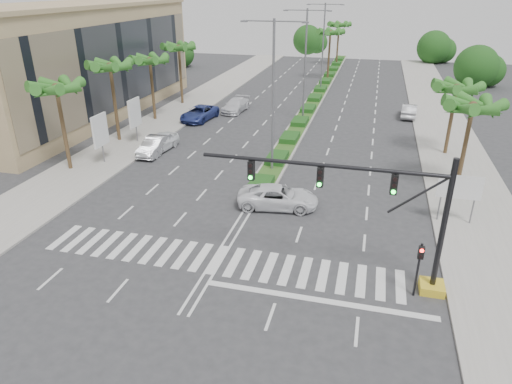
# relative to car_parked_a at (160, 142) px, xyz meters

# --- Properties ---
(ground) EXTENTS (160.00, 160.00, 0.00)m
(ground) POSITION_rel_car_parked_a_xyz_m (11.31, -16.37, -0.81)
(ground) COLOR #333335
(ground) RESTS_ON ground
(footpath_right) EXTENTS (6.00, 120.00, 0.15)m
(footpath_right) POSITION_rel_car_parked_a_xyz_m (26.51, 3.63, -0.73)
(footpath_right) COLOR gray
(footpath_right) RESTS_ON ground
(footpath_left) EXTENTS (6.00, 120.00, 0.15)m
(footpath_left) POSITION_rel_car_parked_a_xyz_m (-3.89, 3.63, -0.73)
(footpath_left) COLOR gray
(footpath_left) RESTS_ON ground
(median) EXTENTS (2.20, 75.00, 0.20)m
(median) POSITION_rel_car_parked_a_xyz_m (11.31, 28.63, -0.71)
(median) COLOR gray
(median) RESTS_ON ground
(median_grass) EXTENTS (1.80, 75.00, 0.04)m
(median_grass) POSITION_rel_car_parked_a_xyz_m (11.31, 28.63, -0.59)
(median_grass) COLOR #2E591E
(median_grass) RESTS_ON median
(building) EXTENTS (12.00, 36.00, 12.00)m
(building) POSITION_rel_car_parked_a_xyz_m (-14.69, 9.63, 5.19)
(building) COLOR tan
(building) RESTS_ON ground
(signal_gantry) EXTENTS (12.60, 1.20, 7.20)m
(signal_gantry) POSITION_rel_car_parked_a_xyz_m (20.59, -16.37, 2.65)
(signal_gantry) COLOR gold
(signal_gantry) RESTS_ON ground
(pedestrian_signal) EXTENTS (0.28, 0.36, 3.00)m
(pedestrian_signal) POSITION_rel_car_parked_a_xyz_m (21.91, -17.05, 1.23)
(pedestrian_signal) COLOR black
(pedestrian_signal) RESTS_ON ground
(direction_sign) EXTENTS (2.70, 0.11, 3.40)m
(direction_sign) POSITION_rel_car_parked_a_xyz_m (24.81, -8.38, 1.64)
(direction_sign) COLOR slate
(direction_sign) RESTS_ON ground
(billboard_near) EXTENTS (0.18, 2.10, 4.35)m
(billboard_near) POSITION_rel_car_parked_a_xyz_m (-3.19, -4.37, 2.15)
(billboard_near) COLOR slate
(billboard_near) RESTS_ON ground
(billboard_far) EXTENTS (0.18, 2.10, 4.35)m
(billboard_far) POSITION_rel_car_parked_a_xyz_m (-3.19, 1.63, 2.15)
(billboard_far) COLOR slate
(billboard_far) RESTS_ON ground
(palm_left_near) EXTENTS (4.57, 4.68, 7.55)m
(palm_left_near) POSITION_rel_car_parked_a_xyz_m (-5.19, -6.37, 5.88)
(palm_left_near) COLOR brown
(palm_left_near) RESTS_ON ground
(palm_left_mid) EXTENTS (4.57, 4.68, 7.95)m
(palm_left_mid) POSITION_rel_car_parked_a_xyz_m (-5.19, 1.63, 6.27)
(palm_left_mid) COLOR brown
(palm_left_mid) RESTS_ON ground
(palm_left_far) EXTENTS (4.57, 4.68, 7.35)m
(palm_left_far) POSITION_rel_car_parked_a_xyz_m (-5.19, 9.63, 5.69)
(palm_left_far) COLOR brown
(palm_left_far) RESTS_ON ground
(palm_left_end) EXTENTS (4.57, 4.68, 7.75)m
(palm_left_end) POSITION_rel_car_parked_a_xyz_m (-5.19, 17.63, 6.07)
(palm_left_end) COLOR brown
(palm_left_end) RESTS_ON ground
(palm_right_near) EXTENTS (4.57, 4.68, 7.05)m
(palm_right_near) POSITION_rel_car_parked_a_xyz_m (25.81, -2.37, 5.40)
(palm_right_near) COLOR brown
(palm_right_near) RESTS_ON ground
(palm_right_far) EXTENTS (4.57, 4.68, 6.75)m
(palm_right_far) POSITION_rel_car_parked_a_xyz_m (25.81, 5.63, 5.10)
(palm_right_far) COLOR brown
(palm_right_far) RESTS_ON ground
(palm_median_a) EXTENTS (4.57, 4.68, 8.05)m
(palm_median_a) POSITION_rel_car_parked_a_xyz_m (11.31, 38.63, 6.36)
(palm_median_a) COLOR brown
(palm_median_a) RESTS_ON ground
(palm_median_b) EXTENTS (4.57, 4.68, 8.05)m
(palm_median_b) POSITION_rel_car_parked_a_xyz_m (11.31, 53.63, 6.36)
(palm_median_b) COLOR brown
(palm_median_b) RESTS_ON ground
(streetlight_near) EXTENTS (5.10, 0.25, 12.00)m
(streetlight_near) POSITION_rel_car_parked_a_xyz_m (11.31, -2.37, 6.00)
(streetlight_near) COLOR slate
(streetlight_near) RESTS_ON ground
(streetlight_mid) EXTENTS (5.10, 0.25, 12.00)m
(streetlight_mid) POSITION_rel_car_parked_a_xyz_m (11.31, 13.63, 6.00)
(streetlight_mid) COLOR slate
(streetlight_mid) RESTS_ON ground
(streetlight_far) EXTENTS (5.10, 0.25, 12.00)m
(streetlight_far) POSITION_rel_car_parked_a_xyz_m (11.31, 29.63, 6.00)
(streetlight_far) COLOR slate
(streetlight_far) RESTS_ON ground
(car_parked_a) EXTENTS (2.44, 4.94, 1.62)m
(car_parked_a) POSITION_rel_car_parked_a_xyz_m (0.00, 0.00, 0.00)
(car_parked_a) COLOR white
(car_parked_a) RESTS_ON ground
(car_parked_b) EXTENTS (1.81, 4.83, 1.57)m
(car_parked_b) POSITION_rel_car_parked_a_xyz_m (-0.07, -0.95, -0.02)
(car_parked_b) COLOR #B9BABF
(car_parked_b) RESTS_ON ground
(car_parked_c) EXTENTS (3.33, 6.06, 1.61)m
(car_parked_c) POSITION_rel_car_parked_a_xyz_m (-0.19, 10.82, -0.00)
(car_parked_c) COLOR navy
(car_parked_c) RESTS_ON ground
(car_parked_d) EXTENTS (2.63, 5.55, 1.56)m
(car_parked_d) POSITION_rel_car_parked_a_xyz_m (2.70, 15.60, -0.03)
(car_parked_d) COLOR silver
(car_parked_d) RESTS_ON ground
(car_crossing) EXTENTS (5.88, 3.30, 1.55)m
(car_crossing) POSITION_rel_car_parked_a_xyz_m (13.22, -8.90, -0.03)
(car_crossing) COLOR white
(car_crossing) RESTS_ON ground
(car_right) EXTENTS (1.98, 4.83, 1.56)m
(car_right) POSITION_rel_car_parked_a_xyz_m (23.11, 18.23, -0.03)
(car_right) COLOR #B7B6BC
(car_right) RESTS_ON ground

